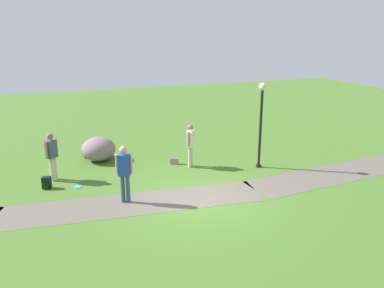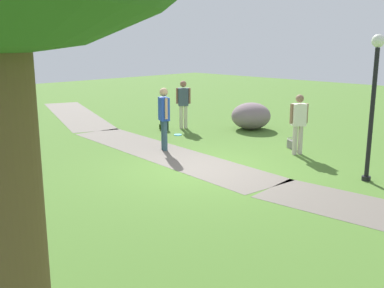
{
  "view_description": "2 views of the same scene",
  "coord_description": "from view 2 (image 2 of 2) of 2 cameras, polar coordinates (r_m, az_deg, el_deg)",
  "views": [
    {
      "loc": [
        4.15,
        10.32,
        5.13
      ],
      "look_at": [
        -0.18,
        -1.07,
        1.49
      ],
      "focal_mm": 36.26,
      "sensor_mm": 36.0,
      "label": 1
    },
    {
      "loc": [
        -7.45,
        7.89,
        3.13
      ],
      "look_at": [
        -0.55,
        0.97,
        0.88
      ],
      "focal_mm": 42.63,
      "sensor_mm": 36.0,
      "label": 2
    }
  ],
  "objects": [
    {
      "name": "spare_backpack_on_lawn",
      "position": [
        16.13,
        -3.51,
        2.42
      ],
      "size": [
        0.33,
        0.32,
        0.4
      ],
      "color": "black",
      "rests_on": "ground"
    },
    {
      "name": "lamp_post",
      "position": [
        10.74,
        21.79,
        6.09
      ],
      "size": [
        0.28,
        0.28,
        3.24
      ],
      "color": "black",
      "rests_on": "ground"
    },
    {
      "name": "handbag_on_grass",
      "position": [
        13.68,
        12.35,
        0.02
      ],
      "size": [
        0.36,
        0.36,
        0.31
      ],
      "color": "gray",
      "rests_on": "ground"
    },
    {
      "name": "passerby_on_path",
      "position": [
        13.01,
        -3.52,
        3.75
      ],
      "size": [
        0.48,
        0.37,
        1.8
      ],
      "color": "#34535E",
      "rests_on": "ground"
    },
    {
      "name": "ground_plane",
      "position": [
        11.29,
        1.51,
        -3.15
      ],
      "size": [
        48.0,
        48.0,
        0.0
      ],
      "primitive_type": "plane",
      "color": "#476E29"
    },
    {
      "name": "frisbee_on_grass",
      "position": [
        15.3,
        -1.78,
        1.16
      ],
      "size": [
        0.26,
        0.26,
        0.02
      ],
      "color": "#39A7E0",
      "rests_on": "ground"
    },
    {
      "name": "man_near_boulder",
      "position": [
        16.27,
        -1.09,
        5.4
      ],
      "size": [
        0.42,
        0.43,
        1.71
      ],
      "color": "beige",
      "rests_on": "ground"
    },
    {
      "name": "footpath_segment_mid",
      "position": [
        12.92,
        -3.59,
        -1.09
      ],
      "size": [
        8.12,
        2.43,
        0.01
      ],
      "color": "#635A51",
      "rests_on": "ground"
    },
    {
      "name": "lawn_boulder",
      "position": [
        16.38,
        7.39,
        3.5
      ],
      "size": [
        1.6,
        1.66,
        0.95
      ],
      "color": "slate",
      "rests_on": "ground"
    },
    {
      "name": "footpath_segment_far",
      "position": [
        20.13,
        -14.37,
        3.6
      ],
      "size": [
        8.06,
        4.35,
        0.01
      ],
      "color": "#635A51",
      "rests_on": "ground"
    },
    {
      "name": "backpack_by_boulder",
      "position": [
        17.16,
        7.22,
        2.98
      ],
      "size": [
        0.34,
        0.35,
        0.4
      ],
      "color": "gray",
      "rests_on": "ground"
    },
    {
      "name": "woman_with_handbag",
      "position": [
        12.87,
        13.2,
        2.93
      ],
      "size": [
        0.41,
        0.43,
        1.67
      ],
      "color": "beige",
      "rests_on": "ground"
    }
  ]
}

